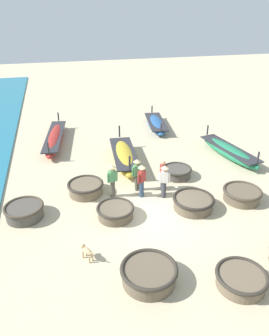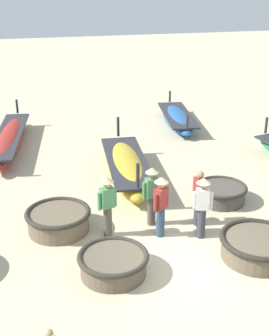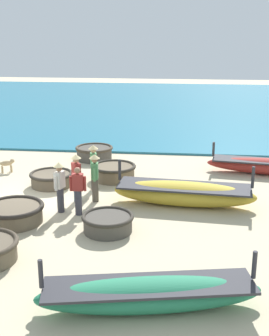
{
  "view_description": "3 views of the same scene",
  "coord_description": "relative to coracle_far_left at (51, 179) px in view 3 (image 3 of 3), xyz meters",
  "views": [
    {
      "loc": [
        -3.66,
        -11.18,
        8.37
      ],
      "look_at": [
        -0.29,
        2.69,
        0.95
      ],
      "focal_mm": 35.0,
      "sensor_mm": 36.0,
      "label": 1
    },
    {
      "loc": [
        -3.35,
        -8.49,
        6.42
      ],
      "look_at": [
        -0.45,
        3.45,
        1.14
      ],
      "focal_mm": 50.0,
      "sensor_mm": 36.0,
      "label": 2
    },
    {
      "loc": [
        14.48,
        5.15,
        5.73
      ],
      "look_at": [
        -0.74,
        3.46,
        1.1
      ],
      "focal_mm": 50.0,
      "sensor_mm": 36.0,
      "label": 3
    }
  ],
  "objects": [
    {
      "name": "fisherman_with_hat",
      "position": [
        2.65,
        1.65,
        0.55
      ],
      "size": [
        0.25,
        0.53,
        1.57
      ],
      "color": "#383842",
      "rests_on": "ground"
    },
    {
      "name": "sea",
      "position": [
        -18.93,
        3.78,
        -0.24
      ],
      "size": [
        28.0,
        52.0,
        0.1
      ],
      "primitive_type": "cube",
      "color": "teal",
      "rests_on": "ground"
    },
    {
      "name": "fisherman_standing_right",
      "position": [
        1.5,
        1.33,
        0.67
      ],
      "size": [
        0.45,
        0.38,
        1.67
      ],
      "color": "#2D425B",
      "rests_on": "ground"
    },
    {
      "name": "coracle_far_left",
      "position": [
        0.0,
        0.0,
        0.0
      ],
      "size": [
        1.63,
        1.63,
        0.52
      ],
      "color": "brown",
      "rests_on": "ground"
    },
    {
      "name": "coracle_center",
      "position": [
        3.48,
        -0.17,
        0.03
      ],
      "size": [
        1.86,
        1.86,
        0.57
      ],
      "color": "brown",
      "rests_on": "ground"
    },
    {
      "name": "coracle_far_right",
      "position": [
        -3.78,
        0.9,
        0.04
      ],
      "size": [
        1.68,
        1.68,
        0.6
      ],
      "color": "#4C473F",
      "rests_on": "ground"
    },
    {
      "name": "coracle_tilted",
      "position": [
        -1.03,
        2.21,
        0.04
      ],
      "size": [
        1.73,
        1.73,
        0.59
      ],
      "color": "brown",
      "rests_on": "ground"
    },
    {
      "name": "coracle_front_left",
      "position": [
        3.81,
        2.78,
        -0.01
      ],
      "size": [
        1.53,
        1.53,
        0.51
      ],
      "color": "#4C473F",
      "rests_on": "ground"
    },
    {
      "name": "long_boat_red_hull",
      "position": [
        7.61,
        4.3,
        0.08
      ],
      "size": [
        1.91,
        4.92,
        1.25
      ],
      "color": "#237551",
      "rests_on": "ground"
    },
    {
      "name": "fisherman_hauling",
      "position": [
        2.5,
        1.03,
        0.67
      ],
      "size": [
        0.51,
        0.36,
        1.67
      ],
      "color": "#383842",
      "rests_on": "ground"
    },
    {
      "name": "dog",
      "position": [
        -1.47,
        -2.27,
        0.09
      ],
      "size": [
        0.45,
        0.6,
        0.55
      ],
      "color": "tan",
      "rests_on": "ground"
    },
    {
      "name": "fisherman_by_coracle",
      "position": [
        1.44,
        1.95,
        0.67
      ],
      "size": [
        0.53,
        0.36,
        1.67
      ],
      "color": "#4C473D",
      "rests_on": "ground"
    },
    {
      "name": "long_boat_blue_hull",
      "position": [
        1.44,
        4.96,
        0.13
      ],
      "size": [
        1.6,
        4.85,
        1.47
      ],
      "color": "gold",
      "rests_on": "ground"
    },
    {
      "name": "ground_plane",
      "position": [
        1.73,
        -0.22,
        -0.29
      ],
      "size": [
        80.0,
        80.0,
        0.0
      ],
      "primitive_type": "plane",
      "color": "#C6B793"
    },
    {
      "name": "fisherman_standing_left",
      "position": [
        0.19,
        1.67,
        0.67
      ],
      "size": [
        0.51,
        0.36,
        1.67
      ],
      "color": "#4C473D",
      "rests_on": "ground"
    }
  ]
}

